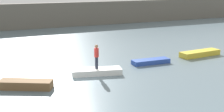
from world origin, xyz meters
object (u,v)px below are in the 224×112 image
at_px(rowboat_white, 97,72).
at_px(person_red_shirt, 96,55).
at_px(rowboat_blue, 151,61).
at_px(rowboat_brown, 26,84).
at_px(rowboat_yellow, 200,53).

relative_size(rowboat_white, person_red_shirt, 2.01).
bearing_deg(rowboat_blue, rowboat_white, -166.74).
relative_size(rowboat_brown, rowboat_blue, 1.04).
relative_size(rowboat_white, rowboat_blue, 1.13).
relative_size(rowboat_brown, rowboat_yellow, 0.82).
bearing_deg(rowboat_blue, person_red_shirt, -166.74).
distance_m(rowboat_yellow, person_red_shirt, 10.49).
bearing_deg(rowboat_yellow, rowboat_blue, -179.46).
bearing_deg(rowboat_blue, rowboat_brown, -166.89).
xyz_separation_m(rowboat_blue, person_red_shirt, (-5.03, -0.94, 1.21)).
distance_m(rowboat_white, rowboat_yellow, 10.43).
height_order(rowboat_white, person_red_shirt, person_red_shirt).
xyz_separation_m(rowboat_brown, rowboat_yellow, (15.37, 2.26, -0.03)).
bearing_deg(person_red_shirt, rowboat_white, 7.13).
distance_m(rowboat_brown, rowboat_blue, 10.23).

